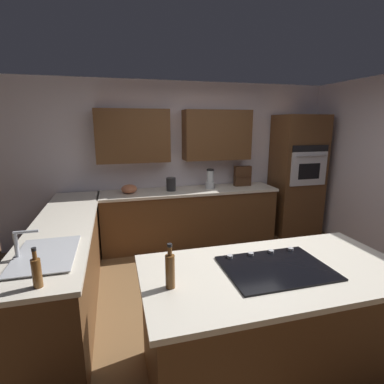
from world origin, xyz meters
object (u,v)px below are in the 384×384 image
cooktop (276,267)px  kettle (171,184)px  mixing_bowl (129,189)px  spice_rack (243,176)px  blender (210,180)px  wall_oven (297,176)px  dish_soap_bottle (37,272)px  sink_unit (45,254)px  oil_bottle (170,270)px

cooktop → kettle: size_ratio=3.63×
mixing_bowl → spice_rack: (-1.90, -0.06, 0.10)m
blender → spice_rack: spice_rack is taller
cooktop → kettle: kettle is taller
cooktop → wall_oven: bearing=-126.6°
wall_oven → cooktop: bearing=53.4°
mixing_bowl → blender: bearing=-180.0°
dish_soap_bottle → cooktop: bearing=173.8°
cooktop → dish_soap_bottle: (1.63, -0.18, 0.10)m
dish_soap_bottle → kettle: bearing=-118.4°
mixing_bowl → kettle: 0.65m
blender → sink_unit: bearing=44.6°
sink_unit → dish_soap_bottle: dish_soap_bottle is taller
spice_rack → oil_bottle: bearing=57.6°
sink_unit → spice_rack: (-2.68, -2.11, 0.15)m
oil_bottle → dish_soap_bottle: bearing=-15.3°
wall_oven → oil_bottle: 3.91m
cooktop → blender: size_ratio=2.37×
wall_oven → kettle: wall_oven is taller
dish_soap_bottle → blender: bearing=-128.6°
kettle → dish_soap_bottle: dish_soap_bottle is taller
cooktop → spice_rack: spice_rack is taller
sink_unit → blender: (-2.08, -2.05, 0.12)m
spice_rack → oil_bottle: (1.79, 2.82, -0.04)m
cooktop → oil_bottle: (0.80, 0.05, 0.12)m
cooktop → spice_rack: bearing=-109.7°
wall_oven → spice_rack: wall_oven is taller
sink_unit → mixing_bowl: sink_unit is taller
blender → dish_soap_bottle: 3.24m
dish_soap_bottle → spice_rack: bearing=-135.3°
sink_unit → oil_bottle: oil_bottle is taller
mixing_bowl → dish_soap_bottle: (0.72, 2.53, 0.04)m
wall_oven → sink_unit: wall_oven is taller
cooktop → mixing_bowl: bearing=-71.5°
dish_soap_bottle → oil_bottle: bearing=164.7°
spice_rack → kettle: bearing=2.7°
cooktop → blender: blender is taller
blender → oil_bottle: size_ratio=1.06×
blender → mixing_bowl: size_ratio=1.34×
cooktop → spice_rack: 2.94m
wall_oven → mixing_bowl: (2.90, -0.03, -0.08)m
cooktop → kettle: bearing=-84.6°
spice_rack → kettle: 1.25m
sink_unit → blender: 2.92m
cooktop → spice_rack: (-0.99, -2.77, 0.16)m
dish_soap_bottle → sink_unit: bearing=-83.0°
cooktop → spice_rack: size_ratio=2.26×
sink_unit → cooktop: 1.81m
mixing_bowl → dish_soap_bottle: size_ratio=0.87×
wall_oven → oil_bottle: wall_oven is taller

